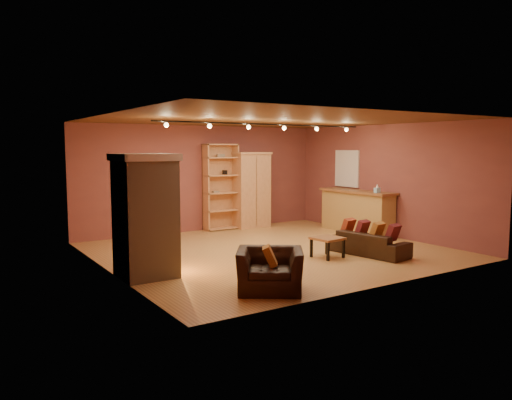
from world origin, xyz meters
TOP-DOWN VIEW (x-y plane):
  - floor at (0.00, 0.00)m, footprint 7.00×7.00m
  - ceiling at (0.00, 0.00)m, footprint 7.00×7.00m
  - back_wall at (0.00, 3.25)m, footprint 7.00×0.02m
  - left_wall at (-3.50, 0.00)m, footprint 0.02×6.50m
  - right_wall at (3.50, 0.00)m, footprint 0.02×6.50m
  - fireplace at (-3.04, -0.60)m, footprint 1.01×0.98m
  - back_window at (-1.30, 3.23)m, footprint 0.56×0.04m
  - bookcase at (0.44, 3.13)m, footprint 0.95×0.37m
  - armoire at (1.37, 2.98)m, footprint 1.03×0.59m
  - bar_counter at (3.20, 0.72)m, footprint 0.62×2.32m
  - tissue_box at (3.15, -0.03)m, footprint 0.14×0.14m
  - right_window at (3.47, 1.40)m, footprint 0.05×0.90m
  - loveseat at (1.47, -1.44)m, footprint 0.75×1.71m
  - armchair at (-1.75, -2.49)m, footprint 1.20×1.11m
  - coffee_table at (0.57, -1.16)m, footprint 0.61×0.61m
  - track_rail at (0.00, 0.20)m, footprint 5.20×0.09m

SIDE VIEW (x-z plane):
  - floor at x=0.00m, z-range 0.00..0.00m
  - loveseat at x=1.47m, z-range -0.02..0.70m
  - coffee_table at x=0.57m, z-range 0.15..0.56m
  - armchair at x=-1.75m, z-range 0.00..0.88m
  - bar_counter at x=3.20m, z-range 0.01..1.12m
  - armoire at x=1.37m, z-range 0.01..2.10m
  - fireplace at x=-3.04m, z-range 0.00..2.12m
  - bookcase at x=0.44m, z-range 0.02..2.34m
  - tissue_box at x=3.15m, z-range 1.09..1.31m
  - back_wall at x=0.00m, z-range 0.00..2.80m
  - left_wall at x=-3.50m, z-range 0.00..2.80m
  - right_wall at x=3.50m, z-range 0.00..2.80m
  - back_window at x=-1.30m, z-range 1.12..1.98m
  - right_window at x=3.47m, z-range 1.15..2.15m
  - track_rail at x=0.00m, z-range 2.62..2.75m
  - ceiling at x=0.00m, z-range 2.80..2.80m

